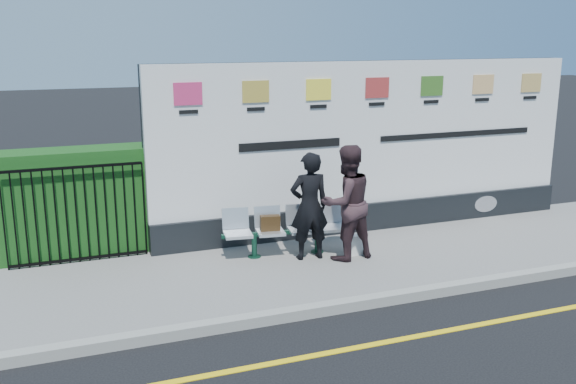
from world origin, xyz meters
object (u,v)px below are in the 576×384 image
Objects in this scene: billboard at (373,158)px; woman_right at (347,203)px; bench at (286,242)px; woman_left at (309,206)px.

billboard reaches higher than woman_right.
billboard is 2.38m from bench.
woman_right is at bearing -22.72° from bench.
woman_left is 0.94× the size of woman_right.
woman_left is at bearing -37.78° from bench.
woman_left is (0.28, -0.28, 0.64)m from bench.
billboard is at bearing -140.00° from woman_right.
woman_right reaches higher than woman_left.
billboard is at bearing -143.27° from woman_left.
billboard is 4.04× the size of bench.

